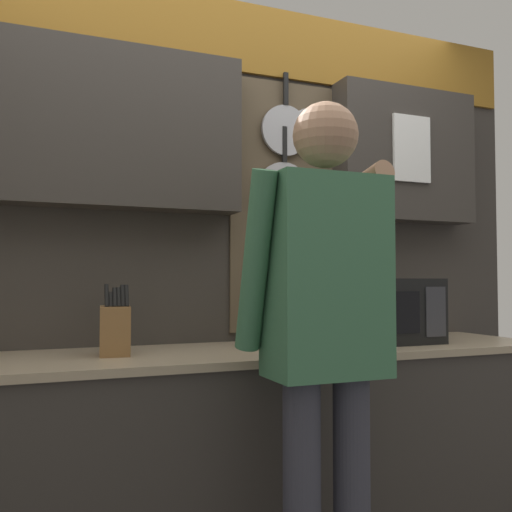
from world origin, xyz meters
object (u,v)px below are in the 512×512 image
object	(u,v)px
microwave	(380,310)
knife_block	(115,329)
utensil_crock	(282,324)
person	(325,317)

from	to	relation	value
microwave	knife_block	xyz separation A→B (m)	(-1.18, 0.00, -0.05)
utensil_crock	person	distance (m)	0.58
knife_block	utensil_crock	bearing A→B (deg)	0.24
utensil_crock	person	xyz separation A→B (m)	(-0.11, -0.56, 0.07)
microwave	knife_block	world-z (taller)	microwave
knife_block	person	bearing A→B (deg)	-43.66
knife_block	utensil_crock	xyz separation A→B (m)	(0.69, 0.00, -0.00)
person	utensil_crock	bearing A→B (deg)	79.29
microwave	person	xyz separation A→B (m)	(-0.59, -0.56, 0.02)
utensil_crock	person	bearing A→B (deg)	-100.71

